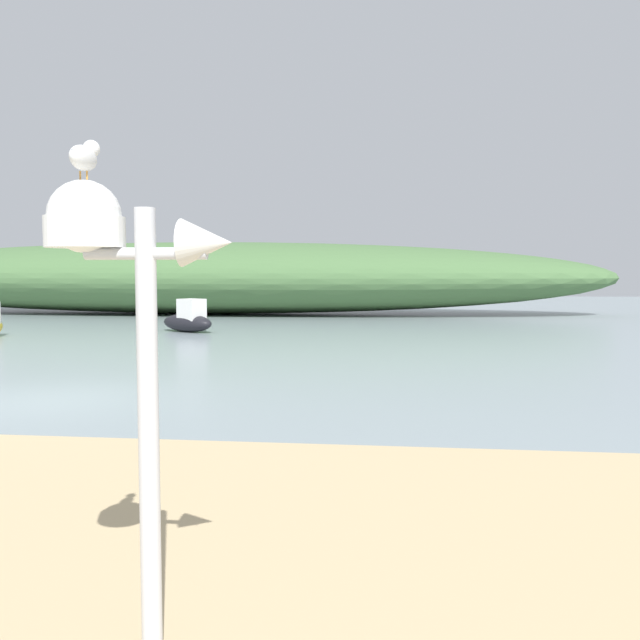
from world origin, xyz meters
TOP-DOWN VIEW (x-y plane):
  - ground_plane at (0.00, 0.00)m, footprint 120.00×120.00m
  - distant_hill at (-5.57, 27.87)m, footprint 49.03×10.00m
  - mast_structure at (5.15, -8.64)m, footprint 1.09×0.45m
  - seagull_on_radar at (4.97, -8.63)m, footprint 0.12×0.34m
  - motorboat_centre_water at (-1.99, 15.07)m, footprint 2.86×2.28m

SIDE VIEW (x-z plane):
  - ground_plane at x=0.00m, z-range 0.00..0.00m
  - motorboat_centre_water at x=-1.99m, z-range -0.17..1.20m
  - distant_hill at x=-5.57m, z-range 0.00..4.26m
  - mast_structure at x=5.15m, z-range 1.07..3.87m
  - seagull_on_radar at x=4.97m, z-range 3.02..3.26m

